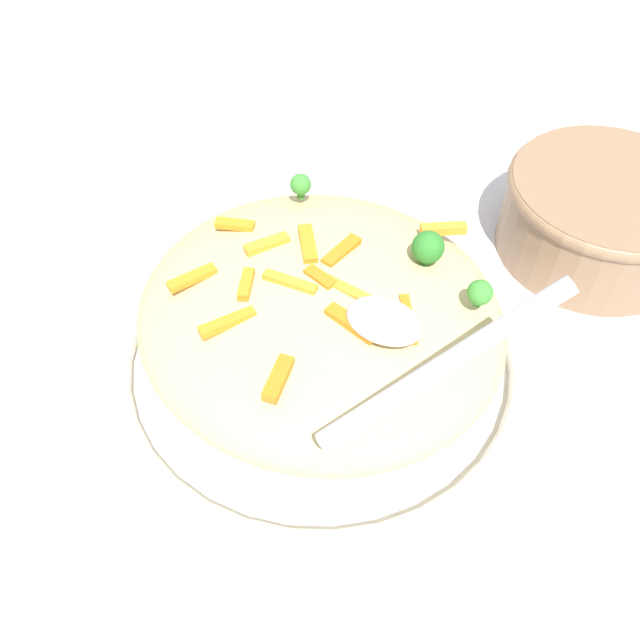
# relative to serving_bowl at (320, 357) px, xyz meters

# --- Properties ---
(ground_plane) EXTENTS (2.40, 2.40, 0.00)m
(ground_plane) POSITION_rel_serving_bowl_xyz_m (0.00, 0.00, -0.02)
(ground_plane) COLOR silver
(serving_bowl) EXTENTS (0.35, 0.35, 0.04)m
(serving_bowl) POSITION_rel_serving_bowl_xyz_m (0.00, 0.00, 0.00)
(serving_bowl) COLOR white
(serving_bowl) RESTS_ON ground_plane
(pasta_mound) EXTENTS (0.29, 0.28, 0.08)m
(pasta_mound) POSITION_rel_serving_bowl_xyz_m (0.00, 0.00, 0.06)
(pasta_mound) COLOR #D1BA7A
(pasta_mound) RESTS_ON serving_bowl
(carrot_piece_0) EXTENTS (0.03, 0.04, 0.01)m
(carrot_piece_0) POSITION_rel_serving_bowl_xyz_m (0.07, 0.00, 0.09)
(carrot_piece_0) COLOR orange
(carrot_piece_0) RESTS_ON pasta_mound
(carrot_piece_1) EXTENTS (0.04, 0.01, 0.01)m
(carrot_piece_1) POSITION_rel_serving_bowl_xyz_m (0.02, -0.00, 0.10)
(carrot_piece_1) COLOR orange
(carrot_piece_1) RESTS_ON pasta_mound
(carrot_piece_2) EXTENTS (0.03, 0.02, 0.01)m
(carrot_piece_2) POSITION_rel_serving_bowl_xyz_m (-0.00, 0.00, 0.10)
(carrot_piece_2) COLOR orange
(carrot_piece_2) RESTS_ON pasta_mound
(carrot_piece_3) EXTENTS (0.04, 0.01, 0.01)m
(carrot_piece_3) POSITION_rel_serving_bowl_xyz_m (-0.02, -0.02, 0.10)
(carrot_piece_3) COLOR orange
(carrot_piece_3) RESTS_ON pasta_mound
(carrot_piece_4) EXTENTS (0.04, 0.03, 0.01)m
(carrot_piece_4) POSITION_rel_serving_bowl_xyz_m (0.06, 0.10, 0.09)
(carrot_piece_4) COLOR orange
(carrot_piece_4) RESTS_ON pasta_mound
(carrot_piece_5) EXTENTS (0.03, 0.04, 0.01)m
(carrot_piece_5) POSITION_rel_serving_bowl_xyz_m (-0.09, -0.04, 0.09)
(carrot_piece_5) COLOR orange
(carrot_piece_5) RESTS_ON pasta_mound
(carrot_piece_6) EXTENTS (0.04, 0.02, 0.01)m
(carrot_piece_6) POSITION_rel_serving_bowl_xyz_m (0.04, -0.03, 0.10)
(carrot_piece_6) COLOR orange
(carrot_piece_6) RESTS_ON pasta_mound
(carrot_piece_7) EXTENTS (0.02, 0.03, 0.01)m
(carrot_piece_7) POSITION_rel_serving_bowl_xyz_m (-0.04, -0.03, 0.10)
(carrot_piece_7) COLOR orange
(carrot_piece_7) RESTS_ON pasta_mound
(carrot_piece_8) EXTENTS (0.03, 0.04, 0.01)m
(carrot_piece_8) POSITION_rel_serving_bowl_xyz_m (-0.04, -0.07, 0.09)
(carrot_piece_8) COLOR orange
(carrot_piece_8) RESTS_ON pasta_mound
(carrot_piece_9) EXTENTS (0.03, 0.04, 0.01)m
(carrot_piece_9) POSITION_rel_serving_bowl_xyz_m (-0.03, 0.03, 0.10)
(carrot_piece_9) COLOR orange
(carrot_piece_9) RESTS_ON pasta_mound
(carrot_piece_10) EXTENTS (0.02, 0.04, 0.01)m
(carrot_piece_10) POSITION_rel_serving_bowl_xyz_m (0.00, 0.03, 0.10)
(carrot_piece_10) COLOR orange
(carrot_piece_10) RESTS_ON pasta_mound
(carrot_piece_11) EXTENTS (0.03, 0.04, 0.01)m
(carrot_piece_11) POSITION_rel_serving_bowl_xyz_m (-0.05, 0.01, 0.10)
(carrot_piece_11) COLOR orange
(carrot_piece_11) RESTS_ON pasta_mound
(carrot_piece_12) EXTENTS (0.02, 0.04, 0.01)m
(carrot_piece_12) POSITION_rel_serving_bowl_xyz_m (0.02, -0.09, 0.09)
(carrot_piece_12) COLOR orange
(carrot_piece_12) RESTS_ON pasta_mound
(carrot_piece_13) EXTENTS (0.03, 0.02, 0.01)m
(carrot_piece_13) POSITION_rel_serving_bowl_xyz_m (-0.09, 0.02, 0.09)
(carrot_piece_13) COLOR orange
(carrot_piece_13) RESTS_ON pasta_mound
(broccoli_floret_0) EXTENTS (0.02, 0.02, 0.02)m
(broccoli_floret_0) POSITION_rel_serving_bowl_xyz_m (0.11, 0.04, 0.10)
(broccoli_floret_0) COLOR #377928
(broccoli_floret_0) RESTS_ON pasta_mound
(broccoli_floret_1) EXTENTS (0.02, 0.02, 0.02)m
(broccoli_floret_1) POSITION_rel_serving_bowl_xyz_m (-0.07, 0.08, 0.10)
(broccoli_floret_1) COLOR #377928
(broccoli_floret_1) RESTS_ON pasta_mound
(broccoli_floret_2) EXTENTS (0.03, 0.03, 0.03)m
(broccoli_floret_2) POSITION_rel_serving_bowl_xyz_m (0.06, 0.06, 0.11)
(broccoli_floret_2) COLOR #296820
(broccoli_floret_2) RESTS_ON pasta_mound
(serving_spoon) EXTENTS (0.14, 0.13, 0.10)m
(serving_spoon) POSITION_rel_serving_bowl_xyz_m (0.08, -0.04, 0.12)
(serving_spoon) COLOR #B7B7BC
(serving_spoon) RESTS_ON pasta_mound
(companion_bowl) EXTENTS (0.20, 0.20, 0.09)m
(companion_bowl) POSITION_rel_serving_bowl_xyz_m (0.16, 0.28, 0.03)
(companion_bowl) COLOR #8C6B4C
(companion_bowl) RESTS_ON ground_plane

